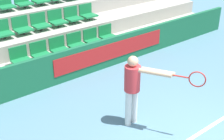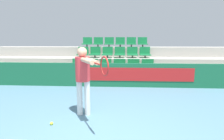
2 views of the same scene
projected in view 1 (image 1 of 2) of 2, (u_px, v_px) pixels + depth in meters
court_baseline at (188, 140)px, 6.26m from camera, size 5.34×0.08×0.01m
barrier_wall at (83, 60)px, 8.69m from camera, size 12.98×0.14×0.89m
bleacher_tier_front at (71, 60)px, 9.20m from camera, size 12.58×1.07×0.47m
bleacher_tier_middle at (53, 43)px, 9.85m from camera, size 12.58×1.07×0.93m
bleacher_tier_back at (36, 27)px, 10.50m from camera, size 12.58×1.07×1.40m
stadium_chair_0 at (21, 58)px, 8.27m from camera, size 0.49×0.44×0.50m
stadium_chair_1 at (41, 53)px, 8.60m from camera, size 0.49×0.44×0.50m
stadium_chair_2 at (59, 48)px, 8.93m from camera, size 0.49×0.44×0.50m
stadium_chair_3 at (76, 43)px, 9.26m from camera, size 0.49×0.44×0.50m
stadium_chair_4 at (92, 39)px, 9.59m from camera, size 0.49×0.44×0.50m
stadium_chair_5 at (107, 35)px, 9.92m from camera, size 0.49×0.44×0.50m
stadium_chair_6 at (2, 31)px, 8.81m from camera, size 0.49×0.44×0.50m
stadium_chair_7 at (22, 27)px, 9.14m from camera, size 0.49×0.44×0.50m
stadium_chair_8 at (40, 23)px, 9.48m from camera, size 0.49×0.44×0.50m
stadium_chair_9 at (57, 19)px, 9.81m from camera, size 0.49×0.44×0.50m
stadium_chair_10 at (73, 16)px, 10.14m from camera, size 0.49×0.44×0.50m
stadium_chair_11 at (88, 13)px, 10.47m from camera, size 0.49×0.44×0.50m
stadium_chair_13 at (5, 4)px, 9.69m from camera, size 0.49×0.44×0.50m
stadium_chair_14 at (23, 1)px, 10.02m from camera, size 0.49×0.44×0.50m
tennis_player at (136, 84)px, 6.34m from camera, size 0.86×1.42×1.59m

